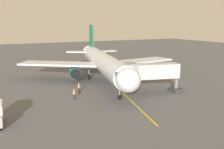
{
  "coord_description": "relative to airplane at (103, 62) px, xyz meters",
  "views": [
    {
      "loc": [
        25.99,
        53.09,
        12.17
      ],
      "look_at": [
        3.95,
        10.72,
        3.0
      ],
      "focal_mm": 43.88,
      "sensor_mm": 36.0,
      "label": 1
    }
  ],
  "objects": [
    {
      "name": "airplane",
      "position": [
        0.0,
        0.0,
        0.0
      ],
      "size": [
        33.69,
        39.8,
        11.5
      ],
      "color": "silver",
      "rests_on": "ground"
    },
    {
      "name": "jet_bridge",
      "position": [
        -2.37,
        12.27,
        -0.24
      ],
      "size": [
        11.47,
        5.42,
        5.4
      ],
      "color": "#B7B7BC",
      "rests_on": "ground"
    },
    {
      "name": "ground_crew_wing_walker",
      "position": [
        7.86,
        6.58,
        -3.12
      ],
      "size": [
        0.4,
        0.47,
        1.71
      ],
      "color": "#23232D",
      "rests_on": "ground"
    },
    {
      "name": "ground_crew_marshaller",
      "position": [
        10.03,
        10.24,
        -3.12
      ],
      "size": [
        0.43,
        0.47,
        1.71
      ],
      "color": "#23232D",
      "rests_on": "ground"
    },
    {
      "name": "ground_plane",
      "position": [
        -1.88,
        -2.71,
        -4.0
      ],
      "size": [
        220.0,
        220.0,
        0.0
      ],
      "primitive_type": "plane",
      "color": "#565659"
    },
    {
      "name": "apron_lead_in_line",
      "position": [
        0.07,
        6.27,
        -4.0
      ],
      "size": [
        10.27,
        38.78,
        0.01
      ],
      "primitive_type": "cube",
      "rotation": [
        0.0,
        0.0,
        -0.25
      ],
      "color": "yellow",
      "rests_on": "ground"
    }
  ]
}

